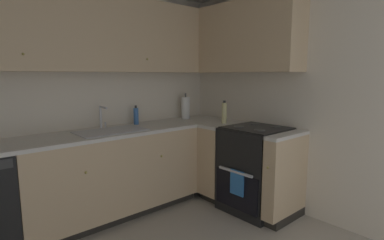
% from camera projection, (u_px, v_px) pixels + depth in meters
% --- Properties ---
extents(wall_back, '(4.05, 0.05, 2.44)m').
position_uv_depth(wall_back, '(53.00, 101.00, 3.00)').
color(wall_back, beige).
rests_on(wall_back, ground_plane).
extents(wall_right, '(0.05, 3.46, 2.44)m').
position_uv_depth(wall_right, '(315.00, 101.00, 3.04)').
color(wall_right, beige).
rests_on(wall_right, ground_plane).
extents(lower_cabinets_back, '(1.85, 0.62, 0.88)m').
position_uv_depth(lower_cabinets_back, '(113.00, 174.00, 3.17)').
color(lower_cabinets_back, tan).
rests_on(lower_cabinets_back, ground_plane).
extents(countertop_back, '(3.06, 0.60, 0.03)m').
position_uv_depth(countertop_back, '(111.00, 132.00, 3.10)').
color(countertop_back, beige).
rests_on(countertop_back, lower_cabinets_back).
extents(lower_cabinets_right, '(0.62, 1.06, 0.88)m').
position_uv_depth(lower_cabinets_right, '(242.00, 167.00, 3.43)').
color(lower_cabinets_right, tan).
rests_on(lower_cabinets_right, ground_plane).
extents(countertop_right, '(0.60, 1.06, 0.03)m').
position_uv_depth(countertop_right, '(243.00, 128.00, 3.36)').
color(countertop_right, beige).
rests_on(countertop_right, lower_cabinets_right).
extents(oven_range, '(0.68, 0.62, 1.06)m').
position_uv_depth(oven_range, '(256.00, 168.00, 3.30)').
color(oven_range, black).
rests_on(oven_range, ground_plane).
extents(upper_cabinets_back, '(2.74, 0.34, 0.77)m').
position_uv_depth(upper_cabinets_back, '(85.00, 32.00, 2.95)').
color(upper_cabinets_back, tan).
extents(upper_cabinets_right, '(0.32, 1.59, 0.77)m').
position_uv_depth(upper_cabinets_right, '(237.00, 38.00, 3.48)').
color(upper_cabinets_right, tan).
extents(sink, '(0.68, 0.40, 0.10)m').
position_uv_depth(sink, '(111.00, 135.00, 3.07)').
color(sink, '#B7B7BC').
rests_on(sink, countertop_back).
extents(faucet, '(0.07, 0.16, 0.24)m').
position_uv_depth(faucet, '(102.00, 115.00, 3.20)').
color(faucet, silver).
rests_on(faucet, countertop_back).
extents(soap_bottle, '(0.06, 0.06, 0.22)m').
position_uv_depth(soap_bottle, '(136.00, 116.00, 3.48)').
color(soap_bottle, '#3F72BF').
rests_on(soap_bottle, countertop_back).
extents(paper_towel_roll, '(0.11, 0.11, 0.34)m').
position_uv_depth(paper_towel_roll, '(186.00, 108.00, 3.94)').
color(paper_towel_roll, white).
rests_on(paper_towel_roll, countertop_back).
extents(oil_bottle, '(0.06, 0.06, 0.27)m').
position_uv_depth(oil_bottle, '(224.00, 113.00, 3.55)').
color(oil_bottle, beige).
rests_on(oil_bottle, countertop_right).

